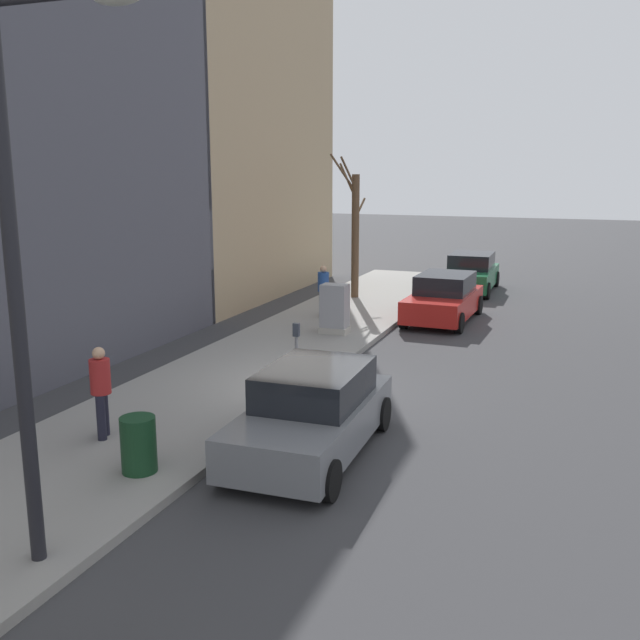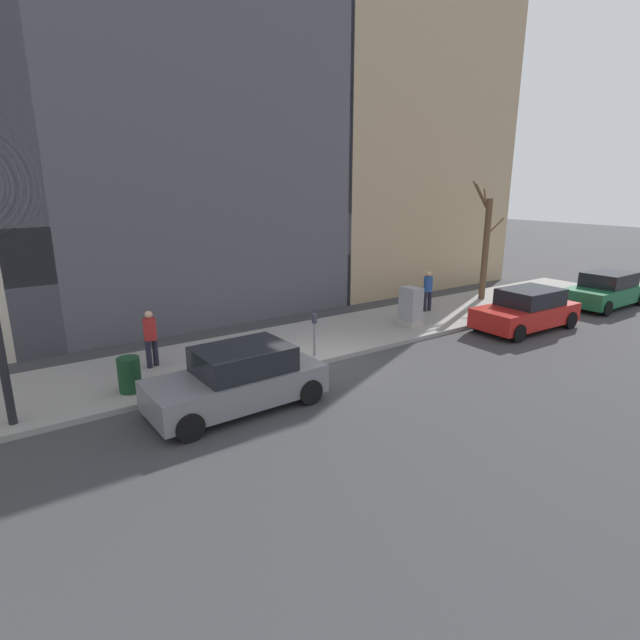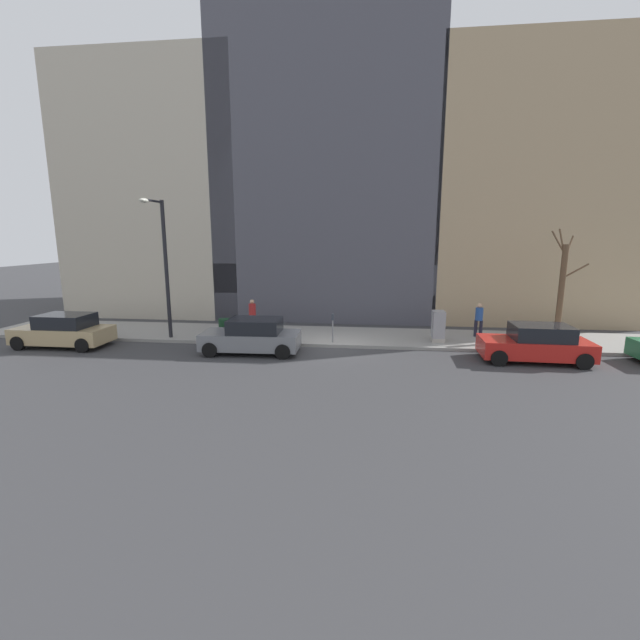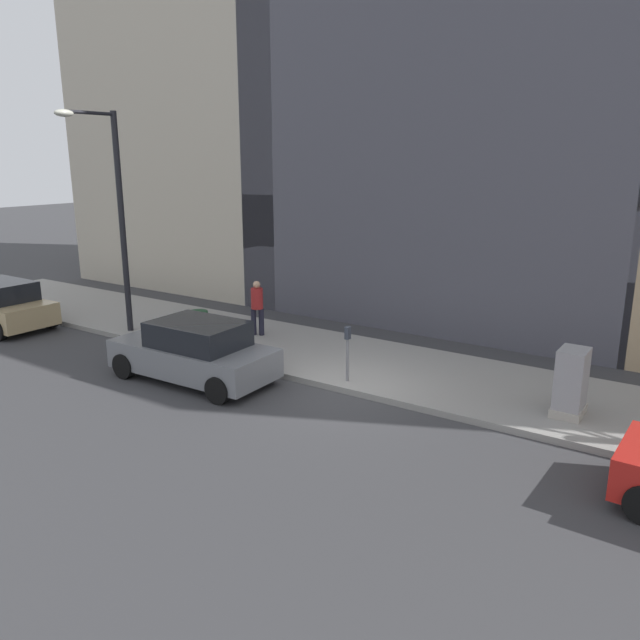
{
  "view_description": "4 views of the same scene",
  "coord_description": "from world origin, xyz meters",
  "px_view_note": "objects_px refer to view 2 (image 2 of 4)",
  "views": [
    {
      "loc": [
        -5.53,
        14.2,
        4.85
      ],
      "look_at": [
        -0.15,
        0.12,
        1.64
      ],
      "focal_mm": 40.0,
      "sensor_mm": 36.0,
      "label": 1
    },
    {
      "loc": [
        -11.53,
        8.13,
        5.27
      ],
      "look_at": [
        -0.24,
        0.29,
        1.5
      ],
      "focal_mm": 28.0,
      "sensor_mm": 36.0,
      "label": 2
    },
    {
      "loc": [
        -18.84,
        -1.68,
        4.99
      ],
      "look_at": [
        -0.04,
        0.55,
        1.29
      ],
      "focal_mm": 24.0,
      "sensor_mm": 36.0,
      "label": 3
    },
    {
      "loc": [
        -11.65,
        -7.34,
        5.38
      ],
      "look_at": [
        1.03,
        1.2,
        1.37
      ],
      "focal_mm": 35.0,
      "sensor_mm": 36.0,
      "label": 4
    }
  ],
  "objects_px": {
    "parked_car_green": "(606,290)",
    "office_block_center": "(140,53)",
    "parking_meter": "(314,330)",
    "utility_box": "(411,307)",
    "office_tower_left": "(367,139)",
    "bare_tree": "(486,246)",
    "trash_bin": "(129,375)",
    "parked_car_red": "(527,310)",
    "parked_car_grey": "(238,379)",
    "pedestrian_midblock": "(150,336)",
    "pedestrian_near_meter": "(428,289)"
  },
  "relations": [
    {
      "from": "trash_bin",
      "to": "office_block_center",
      "type": "height_order",
      "value": "office_block_center"
    },
    {
      "from": "parked_car_grey",
      "to": "parking_meter",
      "type": "relative_size",
      "value": 3.14
    },
    {
      "from": "pedestrian_near_meter",
      "to": "office_block_center",
      "type": "height_order",
      "value": "office_block_center"
    },
    {
      "from": "parked_car_green",
      "to": "parked_car_red",
      "type": "height_order",
      "value": "same"
    },
    {
      "from": "trash_bin",
      "to": "pedestrian_midblock",
      "type": "relative_size",
      "value": 0.54
    },
    {
      "from": "parking_meter",
      "to": "utility_box",
      "type": "bearing_deg",
      "value": -80.15
    },
    {
      "from": "parked_car_grey",
      "to": "parking_meter",
      "type": "xyz_separation_m",
      "value": [
        1.7,
        -3.36,
        0.24
      ]
    },
    {
      "from": "pedestrian_near_meter",
      "to": "parking_meter",
      "type": "bearing_deg",
      "value": -156.75
    },
    {
      "from": "utility_box",
      "to": "bare_tree",
      "type": "relative_size",
      "value": 0.27
    },
    {
      "from": "parked_car_red",
      "to": "parked_car_grey",
      "type": "relative_size",
      "value": 1.0
    },
    {
      "from": "bare_tree",
      "to": "trash_bin",
      "type": "bearing_deg",
      "value": 96.13
    },
    {
      "from": "parked_car_grey",
      "to": "parking_meter",
      "type": "height_order",
      "value": "parked_car_grey"
    },
    {
      "from": "bare_tree",
      "to": "trash_bin",
      "type": "distance_m",
      "value": 16.31
    },
    {
      "from": "bare_tree",
      "to": "parked_car_red",
      "type": "bearing_deg",
      "value": 148.36
    },
    {
      "from": "parking_meter",
      "to": "office_block_center",
      "type": "height_order",
      "value": "office_block_center"
    },
    {
      "from": "utility_box",
      "to": "parked_car_green",
      "type": "bearing_deg",
      "value": -103.96
    },
    {
      "from": "parked_car_red",
      "to": "parked_car_grey",
      "type": "distance_m",
      "value": 11.75
    },
    {
      "from": "office_block_center",
      "to": "parked_car_red",
      "type": "bearing_deg",
      "value": -144.18
    },
    {
      "from": "pedestrian_near_meter",
      "to": "pedestrian_midblock",
      "type": "height_order",
      "value": "same"
    },
    {
      "from": "parking_meter",
      "to": "office_tower_left",
      "type": "xyz_separation_m",
      "value": [
        10.59,
        -10.72,
        6.64
      ]
    },
    {
      "from": "parked_car_green",
      "to": "office_tower_left",
      "type": "distance_m",
      "value": 14.42
    },
    {
      "from": "parked_car_grey",
      "to": "bare_tree",
      "type": "distance_m",
      "value": 14.75
    },
    {
      "from": "office_tower_left",
      "to": "pedestrian_near_meter",
      "type": "bearing_deg",
      "value": 156.62
    },
    {
      "from": "pedestrian_near_meter",
      "to": "office_tower_left",
      "type": "distance_m",
      "value": 11.41
    },
    {
      "from": "pedestrian_near_meter",
      "to": "office_tower_left",
      "type": "relative_size",
      "value": 0.11
    },
    {
      "from": "utility_box",
      "to": "bare_tree",
      "type": "bearing_deg",
      "value": -77.2
    },
    {
      "from": "parking_meter",
      "to": "utility_box",
      "type": "xyz_separation_m",
      "value": [
        0.85,
        -4.9,
        -0.13
      ]
    },
    {
      "from": "trash_bin",
      "to": "office_block_center",
      "type": "xyz_separation_m",
      "value": [
        11.06,
        -4.26,
        9.99
      ]
    },
    {
      "from": "parked_car_grey",
      "to": "pedestrian_midblock",
      "type": "relative_size",
      "value": 2.56
    },
    {
      "from": "parked_car_red",
      "to": "pedestrian_near_meter",
      "type": "bearing_deg",
      "value": 22.68
    },
    {
      "from": "parked_car_grey",
      "to": "pedestrian_near_meter",
      "type": "xyz_separation_m",
      "value": [
        3.7,
        -10.36,
        0.35
      ]
    },
    {
      "from": "parking_meter",
      "to": "office_tower_left",
      "type": "bearing_deg",
      "value": -45.34
    },
    {
      "from": "pedestrian_midblock",
      "to": "office_tower_left",
      "type": "xyz_separation_m",
      "value": [
        8.68,
        -15.06,
        6.53
      ]
    },
    {
      "from": "parked_car_red",
      "to": "office_block_center",
      "type": "bearing_deg",
      "value": 37.57
    },
    {
      "from": "bare_tree",
      "to": "trash_bin",
      "type": "height_order",
      "value": "bare_tree"
    },
    {
      "from": "parked_car_grey",
      "to": "pedestrian_near_meter",
      "type": "height_order",
      "value": "pedestrian_near_meter"
    },
    {
      "from": "parked_car_green",
      "to": "parked_car_red",
      "type": "xyz_separation_m",
      "value": [
        -0.12,
        6.04,
        0.0
      ]
    },
    {
      "from": "office_tower_left",
      "to": "parked_car_grey",
      "type": "bearing_deg",
      "value": 131.13
    },
    {
      "from": "office_tower_left",
      "to": "office_block_center",
      "type": "bearing_deg",
      "value": 85.57
    },
    {
      "from": "parked_car_green",
      "to": "office_block_center",
      "type": "xyz_separation_m",
      "value": [
        13.03,
        15.53,
        9.85
      ]
    },
    {
      "from": "parking_meter",
      "to": "pedestrian_near_meter",
      "type": "height_order",
      "value": "pedestrian_near_meter"
    },
    {
      "from": "parked_car_grey",
      "to": "utility_box",
      "type": "height_order",
      "value": "utility_box"
    },
    {
      "from": "parked_car_red",
      "to": "bare_tree",
      "type": "height_order",
      "value": "bare_tree"
    },
    {
      "from": "bare_tree",
      "to": "trash_bin",
      "type": "relative_size",
      "value": 5.81
    },
    {
      "from": "pedestrian_midblock",
      "to": "office_tower_left",
      "type": "height_order",
      "value": "office_tower_left"
    },
    {
      "from": "parked_car_red",
      "to": "pedestrian_midblock",
      "type": "xyz_separation_m",
      "value": [
        3.55,
        12.74,
        0.35
      ]
    },
    {
      "from": "parked_car_green",
      "to": "bare_tree",
      "type": "distance_m",
      "value": 5.54
    },
    {
      "from": "parked_car_grey",
      "to": "parking_meter",
      "type": "distance_m",
      "value": 3.78
    },
    {
      "from": "parking_meter",
      "to": "utility_box",
      "type": "relative_size",
      "value": 0.94
    },
    {
      "from": "parked_car_green",
      "to": "pedestrian_near_meter",
      "type": "distance_m",
      "value": 8.23
    }
  ]
}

